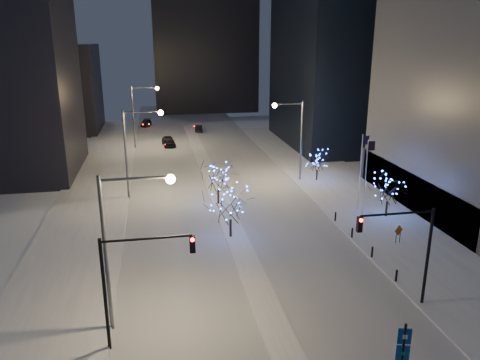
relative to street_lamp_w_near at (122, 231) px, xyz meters
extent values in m
plane|color=white|center=(8.94, -2.00, -6.50)|extent=(160.00, 160.00, 0.00)
cube|color=silver|center=(8.94, 33.00, -6.49)|extent=(20.00, 130.00, 0.02)
cube|color=silver|center=(8.94, 28.00, -6.42)|extent=(2.00, 80.00, 0.15)
cube|color=silver|center=(23.94, 18.00, -6.42)|extent=(10.00, 90.00, 0.15)
cube|color=silver|center=(-5.06, 18.00, -6.42)|extent=(8.00, 90.00, 0.15)
cube|color=black|center=(-17.06, 68.00, 1.50)|extent=(18.00, 16.00, 16.00)
cube|color=black|center=(14.94, 90.00, 14.50)|extent=(24.00, 14.00, 42.00)
cylinder|color=#595E66|center=(-1.06, 0.00, -1.50)|extent=(0.24, 0.24, 10.00)
cylinder|color=#595E66|center=(0.94, 0.00, 3.20)|extent=(4.00, 0.16, 0.16)
sphere|color=#FFC07F|center=(2.94, 0.00, 3.05)|extent=(0.56, 0.56, 0.56)
cylinder|color=#595E66|center=(-1.06, 25.00, -1.50)|extent=(0.24, 0.24, 10.00)
cylinder|color=#595E66|center=(0.94, 25.00, 3.20)|extent=(4.00, 0.16, 0.16)
sphere|color=#FFC07F|center=(2.94, 25.00, 3.05)|extent=(0.56, 0.56, 0.56)
cylinder|color=#595E66|center=(-1.06, 50.00, -1.50)|extent=(0.24, 0.24, 10.00)
cylinder|color=#595E66|center=(0.94, 50.00, 3.20)|extent=(4.00, 0.16, 0.16)
sphere|color=#FFC07F|center=(2.94, 50.00, 3.05)|extent=(0.56, 0.56, 0.56)
cylinder|color=#595E66|center=(19.94, 28.00, -1.50)|extent=(0.24, 0.24, 10.00)
cylinder|color=#595E66|center=(18.19, 28.00, 3.20)|extent=(3.50, 0.16, 0.16)
sphere|color=#FFC07F|center=(16.44, 28.00, 3.05)|extent=(0.56, 0.56, 0.56)
cylinder|color=black|center=(-1.06, -2.00, -3.00)|extent=(0.20, 0.20, 7.00)
cylinder|color=black|center=(1.44, -2.00, 0.30)|extent=(5.00, 0.14, 0.14)
cube|color=black|center=(3.94, -2.00, -0.25)|extent=(0.32, 0.28, 1.00)
sphere|color=#FF0C05|center=(3.94, -2.18, 0.10)|extent=(0.22, 0.22, 0.22)
cylinder|color=black|center=(19.44, -1.00, -3.00)|extent=(0.20, 0.20, 7.00)
cylinder|color=black|center=(16.94, -1.00, 0.30)|extent=(5.00, 0.14, 0.14)
cube|color=black|center=(14.44, -1.00, -0.25)|extent=(0.32, 0.28, 1.00)
sphere|color=#FF0C05|center=(14.44, -1.18, 0.10)|extent=(0.22, 0.22, 0.22)
cylinder|color=silver|center=(21.94, 14.00, -2.35)|extent=(0.10, 0.10, 8.00)
cube|color=black|center=(22.29, 14.00, 1.05)|extent=(0.70, 0.03, 0.90)
cylinder|color=silver|center=(22.54, 16.50, -2.35)|extent=(0.10, 0.10, 8.00)
cube|color=black|center=(22.89, 16.50, 1.05)|extent=(0.70, 0.03, 0.90)
cylinder|color=black|center=(19.14, 2.00, -5.90)|extent=(0.16, 0.16, 0.90)
cylinder|color=black|center=(19.14, 6.00, -5.90)|extent=(0.16, 0.16, 0.90)
cylinder|color=black|center=(19.14, 10.00, -5.90)|extent=(0.16, 0.16, 0.90)
cylinder|color=black|center=(19.14, 14.00, -5.90)|extent=(0.16, 0.16, 0.90)
imported|color=black|center=(4.37, 50.61, -5.69)|extent=(2.36, 4.89, 1.61)
imported|color=black|center=(10.44, 62.03, -5.86)|extent=(1.58, 3.96, 1.28)
imported|color=black|center=(0.57, 69.74, -5.87)|extent=(2.33, 4.55, 1.26)
cylinder|color=black|center=(8.44, 12.20, -5.54)|extent=(0.22, 0.22, 1.62)
cylinder|color=black|center=(8.56, 21.06, -5.54)|extent=(0.22, 0.22, 1.61)
cylinder|color=black|center=(24.63, 14.30, -5.59)|extent=(0.22, 0.22, 1.51)
cylinder|color=black|center=(21.94, 27.38, -5.71)|extent=(0.22, 0.22, 1.27)
cylinder|color=black|center=(13.94, -8.00, -4.59)|extent=(0.13, 0.13, 3.82)
cube|color=navy|center=(13.94, -8.00, -3.39)|extent=(0.68, 0.25, 0.87)
cube|color=navy|center=(13.94, -8.00, -4.37)|extent=(0.68, 0.25, 0.87)
cylinder|color=black|center=(22.42, 8.18, -5.85)|extent=(0.05, 0.05, 1.00)
cylinder|color=black|center=(22.79, 8.18, -5.85)|extent=(0.05, 0.05, 1.00)
cube|color=orange|center=(22.60, 8.18, -5.17)|extent=(0.97, 0.41, 1.03)
camera|label=1|loc=(2.19, -26.18, 10.97)|focal=35.00mm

